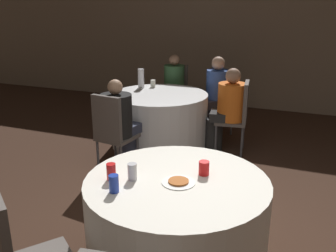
{
  "coord_description": "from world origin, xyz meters",
  "views": [
    {
      "loc": [
        0.63,
        -2.37,
        1.95
      ],
      "look_at": [
        -0.58,
        0.71,
        0.85
      ],
      "focal_mm": 40.0,
      "sensor_mm": 36.0,
      "label": 1
    }
  ],
  "objects": [
    {
      "name": "wall_back",
      "position": [
        0.0,
        4.76,
        1.4
      ],
      "size": [
        16.0,
        0.06,
        2.8
      ],
      "color": "gray",
      "rests_on": "ground_plane"
    },
    {
      "name": "table_near",
      "position": [
        -0.19,
        -0.12,
        0.37
      ],
      "size": [
        1.33,
        1.33,
        0.75
      ],
      "color": "white",
      "rests_on": "ground_plane"
    },
    {
      "name": "table_far",
      "position": [
        -1.31,
        2.25,
        0.37
      ],
      "size": [
        1.34,
        1.34,
        0.75
      ],
      "color": "white",
      "rests_on": "ground_plane"
    },
    {
      "name": "chair_far_south",
      "position": [
        -1.46,
        1.17,
        0.57
      ],
      "size": [
        0.45,
        0.45,
        0.97
      ],
      "rotation": [
        0.0,
        0.0,
        -0.13
      ],
      "color": "#59514C",
      "rests_on": "ground_plane"
    },
    {
      "name": "chair_far_north",
      "position": [
        -1.48,
        3.33,
        0.57
      ],
      "size": [
        0.46,
        0.46,
        0.97
      ],
      "rotation": [
        0.0,
        0.0,
        -2.99
      ],
      "color": "#59514C",
      "rests_on": "ground_plane"
    },
    {
      "name": "chair_far_east",
      "position": [
        -0.23,
        2.39,
        0.57
      ],
      "size": [
        0.45,
        0.45,
        0.97
      ],
      "rotation": [
        0.0,
        0.0,
        -4.58
      ],
      "color": "#59514C",
      "rests_on": "ground_plane"
    },
    {
      "name": "chair_far_northeast",
      "position": [
        -0.63,
        3.1,
        0.57
      ],
      "size": [
        0.56,
        0.56,
        0.97
      ],
      "rotation": [
        0.0,
        0.0,
        -3.82
      ],
      "color": "#59514C",
      "rests_on": "ground_plane"
    },
    {
      "name": "person_black_shirt",
      "position": [
        -1.44,
        1.34,
        0.58
      ],
      "size": [
        0.4,
        0.52,
        1.12
      ],
      "rotation": [
        0.0,
        0.0,
        -0.13
      ],
      "color": "#33384C",
      "rests_on": "ground_plane"
    },
    {
      "name": "person_orange_shirt",
      "position": [
        -0.4,
        2.37,
        0.59
      ],
      "size": [
        0.52,
        0.4,
        1.14
      ],
      "rotation": [
        0.0,
        0.0,
        -4.58
      ],
      "color": "#282828",
      "rests_on": "ground_plane"
    },
    {
      "name": "person_green_jacket",
      "position": [
        -1.45,
        3.16,
        0.58
      ],
      "size": [
        0.36,
        0.5,
        1.16
      ],
      "rotation": [
        0.0,
        0.0,
        -2.99
      ],
      "color": "#282828",
      "rests_on": "ground_plane"
    },
    {
      "name": "person_blue_shirt",
      "position": [
        -0.74,
        2.97,
        0.6
      ],
      "size": [
        0.46,
        0.48,
        1.19
      ],
      "rotation": [
        0.0,
        0.0,
        -3.82
      ],
      "color": "#33384C",
      "rests_on": "ground_plane"
    },
    {
      "name": "pizza_plate_near",
      "position": [
        -0.16,
        -0.15,
        0.76
      ],
      "size": [
        0.24,
        0.24,
        0.02
      ],
      "color": "white",
      "rests_on": "table_near"
    },
    {
      "name": "soda_can_red",
      "position": [
        -0.62,
        -0.28,
        0.81
      ],
      "size": [
        0.07,
        0.07,
        0.12
      ],
      "color": "red",
      "rests_on": "table_near"
    },
    {
      "name": "soda_can_silver",
      "position": [
        -0.49,
        -0.22,
        0.81
      ],
      "size": [
        0.07,
        0.07,
        0.12
      ],
      "color": "silver",
      "rests_on": "table_near"
    },
    {
      "name": "soda_can_blue",
      "position": [
        -0.52,
        -0.43,
        0.81
      ],
      "size": [
        0.07,
        0.07,
        0.12
      ],
      "color": "#1E38A5",
      "rests_on": "table_near"
    },
    {
      "name": "cup_near",
      "position": [
        -0.04,
        0.04,
        0.8
      ],
      "size": [
        0.08,
        0.08,
        0.1
      ],
      "color": "red",
      "rests_on": "table_near"
    },
    {
      "name": "bottle_far",
      "position": [
        -1.71,
        2.51,
        0.89
      ],
      "size": [
        0.09,
        0.09,
        0.28
      ],
      "color": "white",
      "rests_on": "table_far"
    },
    {
      "name": "cup_far",
      "position": [
        -1.57,
        2.62,
        0.8
      ],
      "size": [
        0.07,
        0.07,
        0.11
      ],
      "color": "silver",
      "rests_on": "table_far"
    }
  ]
}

